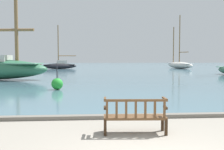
{
  "coord_description": "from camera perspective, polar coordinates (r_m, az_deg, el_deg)",
  "views": [
    {
      "loc": [
        -1.24,
        -5.0,
        1.97
      ],
      "look_at": [
        -0.04,
        10.0,
        1.0
      ],
      "focal_mm": 45.0,
      "sensor_mm": 36.0,
      "label": 1
    }
  ],
  "objects": [
    {
      "name": "quay_edge_kerb",
      "position": [
        9.14,
        3.37,
        -8.39
      ],
      "size": [
        40.0,
        0.3,
        0.12
      ],
      "primitive_type": "cube",
      "color": "slate",
      "rests_on": "ground"
    },
    {
      "name": "channel_buoy",
      "position": [
        16.5,
        -11.08,
        -1.77
      ],
      "size": [
        0.67,
        0.67,
        1.37
      ],
      "color": "green",
      "rests_on": "harbor_water"
    },
    {
      "name": "sailboat_outer_starboard",
      "position": [
        47.53,
        13.6,
        2.1
      ],
      "size": [
        3.14,
        7.3,
        8.72
      ],
      "color": "silver",
      "rests_on": "harbor_water"
    },
    {
      "name": "harbor_water",
      "position": [
        49.05,
        -3.12,
        1.43
      ],
      "size": [
        100.0,
        80.0,
        0.08
      ],
      "primitive_type": "cube",
      "color": "slate",
      "rests_on": "ground"
    },
    {
      "name": "sailboat_mid_starboard",
      "position": [
        45.21,
        -10.61,
        1.96
      ],
      "size": [
        6.23,
        2.74,
        6.87
      ],
      "color": "black",
      "rests_on": "harbor_water"
    },
    {
      "name": "park_bench",
      "position": [
        7.29,
        4.69,
        -8.2
      ],
      "size": [
        1.63,
        0.61,
        0.92
      ],
      "color": "#322113",
      "rests_on": "ground"
    }
  ]
}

